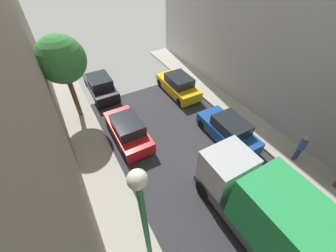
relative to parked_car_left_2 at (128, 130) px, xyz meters
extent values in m
cube|color=red|center=(0.00, 0.04, -0.17)|extent=(1.76, 4.20, 0.76)
cube|color=#1E2328|center=(0.00, -0.11, 0.53)|extent=(1.56, 2.10, 0.64)
cylinder|color=black|center=(-0.78, 1.59, -0.40)|extent=(0.22, 0.64, 0.64)
cylinder|color=black|center=(0.78, 1.59, -0.40)|extent=(0.22, 0.64, 0.64)
cylinder|color=black|center=(-0.78, -1.51, -0.40)|extent=(0.22, 0.64, 0.64)
cylinder|color=black|center=(0.78, -1.51, -0.40)|extent=(0.22, 0.64, 0.64)
cube|color=black|center=(0.00, 5.82, -0.17)|extent=(1.76, 4.20, 0.76)
cube|color=#1E2328|center=(0.00, 5.67, 0.53)|extent=(1.56, 2.10, 0.64)
cylinder|color=black|center=(-0.78, 7.37, -0.40)|extent=(0.22, 0.64, 0.64)
cylinder|color=black|center=(0.78, 7.37, -0.40)|extent=(0.22, 0.64, 0.64)
cylinder|color=black|center=(-0.78, 4.27, -0.40)|extent=(0.22, 0.64, 0.64)
cylinder|color=black|center=(0.78, 4.27, -0.40)|extent=(0.22, 0.64, 0.64)
cube|color=#194799|center=(5.40, -3.04, -0.17)|extent=(1.76, 4.20, 0.76)
cube|color=#1E2328|center=(5.40, -3.19, 0.53)|extent=(1.56, 2.10, 0.64)
cylinder|color=black|center=(4.62, -1.49, -0.40)|extent=(0.22, 0.64, 0.64)
cylinder|color=black|center=(6.18, -1.49, -0.40)|extent=(0.22, 0.64, 0.64)
cylinder|color=black|center=(4.62, -4.59, -0.40)|extent=(0.22, 0.64, 0.64)
cylinder|color=black|center=(6.18, -4.59, -0.40)|extent=(0.22, 0.64, 0.64)
cube|color=gold|center=(5.40, 2.88, -0.17)|extent=(1.76, 4.20, 0.76)
cube|color=#1E2328|center=(5.40, 2.73, 0.53)|extent=(1.56, 2.10, 0.64)
cylinder|color=black|center=(4.62, 4.43, -0.40)|extent=(0.22, 0.64, 0.64)
cylinder|color=black|center=(6.18, 4.43, -0.40)|extent=(0.22, 0.64, 0.64)
cylinder|color=black|center=(4.62, 1.33, -0.40)|extent=(0.22, 0.64, 0.64)
cylinder|color=black|center=(6.18, 1.33, -0.40)|extent=(0.22, 0.64, 0.64)
cube|color=#4C4C51|center=(2.70, -8.14, 0.01)|extent=(2.20, 6.60, 0.50)
cube|color=#B7B7BC|center=(2.70, -5.74, 1.11)|extent=(2.10, 1.80, 1.70)
cube|color=green|center=(2.70, -9.14, 1.46)|extent=(2.24, 4.20, 2.40)
cylinder|color=black|center=(1.72, -5.54, -0.24)|extent=(0.30, 0.96, 0.96)
cylinder|color=black|center=(3.68, -5.54, -0.24)|extent=(0.30, 0.96, 0.96)
cylinder|color=#2D334C|center=(7.53, -6.33, -0.16)|extent=(0.18, 0.18, 0.82)
cylinder|color=#2D334C|center=(7.75, -6.33, -0.16)|extent=(0.18, 0.18, 0.82)
cylinder|color=#3359B2|center=(7.64, -6.33, 0.57)|extent=(0.36, 0.36, 0.64)
sphere|color=tan|center=(7.64, -6.33, 1.03)|extent=(0.24, 0.24, 0.24)
cylinder|color=brown|center=(-2.15, 3.77, 0.96)|extent=(0.31, 0.31, 3.07)
sphere|color=#38843D|center=(-2.15, 3.77, 3.56)|extent=(2.85, 2.85, 2.85)
cylinder|color=#26723F|center=(-1.90, -7.14, 2.36)|extent=(0.16, 0.16, 5.87)
sphere|color=white|center=(-1.90, -7.14, 5.52)|extent=(0.44, 0.44, 0.44)
camera|label=1|loc=(-2.55, -9.52, 9.18)|focal=22.93mm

